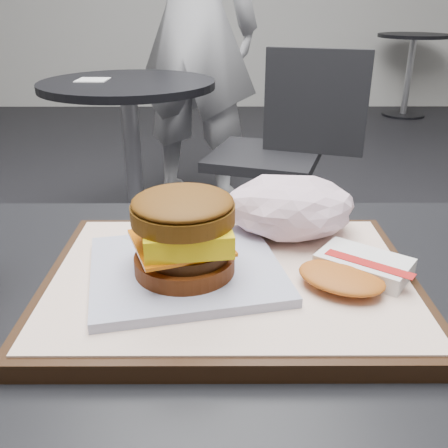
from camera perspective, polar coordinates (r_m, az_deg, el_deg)
serving_tray at (r=0.52m, az=0.72°, el=-6.61°), size 0.38×0.28×0.02m
breakfast_sandwich at (r=0.49m, az=-4.51°, el=-2.13°), size 0.22×0.21×0.09m
hash_brown at (r=0.52m, az=14.62°, el=-5.13°), size 0.14×0.13×0.02m
crumpled_wrapper at (r=0.59m, az=7.53°, el=1.95°), size 0.15×0.12×0.07m
neighbor_table at (r=2.13m, az=-10.58°, el=10.49°), size 0.70×0.70×0.75m
napkin at (r=2.13m, az=-14.78°, el=15.64°), size 0.13×0.13×0.00m
neighbor_chair at (r=2.04m, az=6.63°, el=8.93°), size 0.65×0.53×0.88m
patron at (r=2.73m, az=-3.57°, el=21.72°), size 0.77×0.61×1.85m
bg_table_far at (r=5.22m, az=20.64°, el=17.60°), size 0.66×0.66×0.75m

